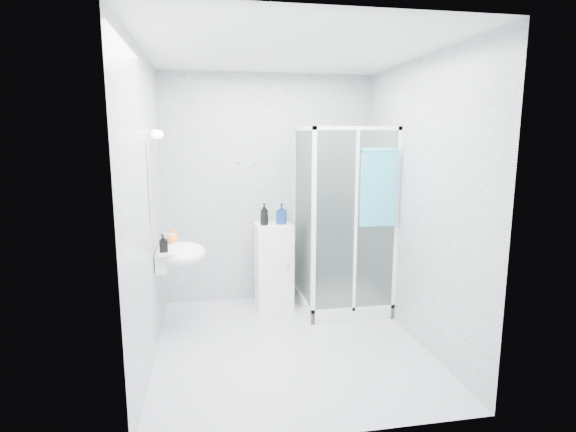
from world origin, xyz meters
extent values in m
cube|color=silver|center=(0.00, 0.00, 1.30)|extent=(2.40, 2.60, 2.60)
cube|color=#BBBDC0|center=(0.00, 0.00, 0.00)|extent=(2.40, 2.60, 0.01)
cube|color=white|center=(0.00, 0.00, 2.60)|extent=(2.40, 2.60, 0.01)
cube|color=white|center=(0.75, 0.85, 0.06)|extent=(0.90, 0.90, 0.12)
cube|color=white|center=(0.32, 0.85, 1.98)|extent=(0.04, 0.90, 0.04)
cube|color=white|center=(0.75, 0.42, 1.98)|extent=(0.90, 0.04, 0.04)
cube|color=white|center=(0.32, 0.42, 1.00)|extent=(0.04, 0.04, 2.00)
cube|color=white|center=(0.31, 0.85, 1.04)|extent=(0.02, 0.82, 1.84)
cube|color=white|center=(0.75, 0.41, 1.04)|extent=(0.82, 0.02, 1.84)
cube|color=white|center=(0.75, 0.42, 1.04)|extent=(0.03, 0.04, 1.84)
cylinder|color=silver|center=(0.75, 1.24, 1.35)|extent=(0.02, 0.02, 1.00)
cylinder|color=silver|center=(0.75, 1.21, 1.82)|extent=(0.09, 0.05, 0.09)
cylinder|color=silver|center=(0.80, 1.27, 1.05)|extent=(0.12, 0.04, 0.12)
cylinder|color=silver|center=(1.03, 0.38, 1.78)|extent=(0.03, 0.05, 0.03)
cube|color=white|center=(-1.14, 0.45, 0.75)|extent=(0.10, 0.40, 0.18)
ellipsoid|color=white|center=(-0.96, 0.45, 0.80)|extent=(0.46, 0.56, 0.20)
cube|color=white|center=(-1.08, 0.45, 0.85)|extent=(0.16, 0.50, 0.02)
cylinder|color=silver|center=(-1.14, 0.45, 0.93)|extent=(0.04, 0.04, 0.16)
cylinder|color=silver|center=(-1.09, 0.45, 0.99)|extent=(0.12, 0.02, 0.02)
cube|color=white|center=(-1.19, 0.45, 1.50)|extent=(0.02, 0.60, 0.70)
cylinder|color=silver|center=(-1.17, 0.29, 1.92)|extent=(0.05, 0.04, 0.04)
sphere|color=white|center=(-1.13, 0.29, 1.92)|extent=(0.08, 0.08, 0.08)
cylinder|color=silver|center=(-1.17, 0.61, 1.92)|extent=(0.05, 0.04, 0.04)
sphere|color=white|center=(-1.13, 0.61, 1.92)|extent=(0.08, 0.08, 0.08)
cylinder|color=silver|center=(-0.35, 1.27, 1.62)|extent=(0.02, 0.04, 0.02)
sphere|color=silver|center=(-0.35, 1.25, 1.62)|extent=(0.03, 0.03, 0.03)
cylinder|color=silver|center=(-0.15, 1.27, 1.62)|extent=(0.02, 0.04, 0.02)
sphere|color=silver|center=(-0.15, 1.25, 1.62)|extent=(0.03, 0.03, 0.03)
cube|color=white|center=(0.00, 1.00, 0.47)|extent=(0.40, 0.40, 0.95)
cube|color=white|center=(0.00, 0.81, 0.47)|extent=(0.35, 0.02, 0.80)
sphere|color=orange|center=(0.13, 0.80, 0.52)|extent=(0.03, 0.03, 0.03)
cube|color=#32A4C0|center=(0.96, 0.36, 1.39)|extent=(0.36, 0.04, 0.74)
cylinder|color=#32A4C0|center=(0.96, 0.36, 1.76)|extent=(0.36, 0.05, 0.05)
imported|color=black|center=(-0.10, 0.97, 1.07)|extent=(0.11, 0.11, 0.24)
imported|color=navy|center=(0.10, 1.01, 1.06)|extent=(0.13, 0.13, 0.23)
imported|color=orange|center=(-1.05, 0.62, 0.94)|extent=(0.15, 0.15, 0.15)
imported|color=black|center=(-1.11, 0.30, 0.94)|extent=(0.08, 0.08, 0.16)
camera|label=1|loc=(-0.70, -3.81, 1.89)|focal=28.00mm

